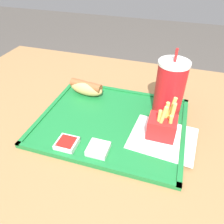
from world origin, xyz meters
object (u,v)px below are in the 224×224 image
Objects in this scene: fries_carton at (162,126)px; soda_cup at (170,88)px; hot_dog_far at (86,87)px; sauce_cup_mayo at (98,149)px; sauce_cup_ketchup at (67,143)px.

soda_cup is at bearing 90.14° from fries_carton.
sauce_cup_mayo is (0.12, -0.22, -0.02)m from hot_dog_far.
sauce_cup_mayo is (-0.14, -0.10, -0.02)m from fries_carton.
sauce_cup_mayo is at bearing -144.20° from fries_carton.
soda_cup is 1.58× the size of hot_dog_far.
hot_dog_far is at bearing 119.07° from sauce_cup_mayo.
hot_dog_far is at bearing 178.00° from soda_cup.
hot_dog_far is 2.44× the size of sauce_cup_mayo.
fries_carton reaches higher than sauce_cup_ketchup.
soda_cup reaches higher than hot_dog_far.
soda_cup is 0.12m from fries_carton.
soda_cup is at bearing 45.66° from sauce_cup_ketchup.
sauce_cup_ketchup is at bearing -174.76° from sauce_cup_mayo.
soda_cup is at bearing 57.45° from sauce_cup_mayo.
fries_carton is 0.24m from sauce_cup_ketchup.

